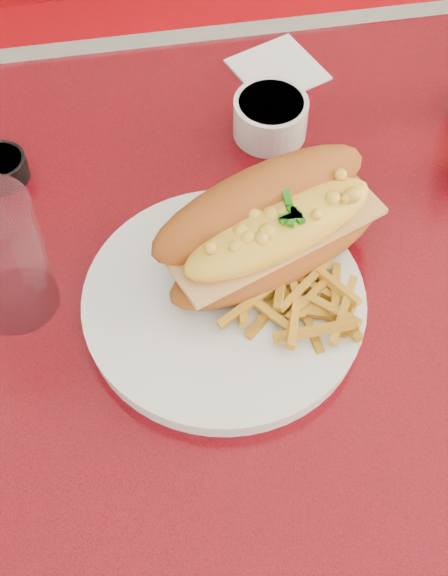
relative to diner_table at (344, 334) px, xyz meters
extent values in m
plane|color=silver|center=(0.00, 0.00, -0.61)|extent=(8.00, 8.00, 0.00)
cube|color=red|center=(0.00, 0.00, 0.14)|extent=(1.20, 0.80, 0.04)
cube|color=silver|center=(0.00, 0.40, 0.14)|extent=(1.22, 0.03, 0.04)
cylinder|color=silver|center=(0.00, 0.00, -0.24)|extent=(0.09, 0.09, 0.72)
cylinder|color=silver|center=(0.00, 0.00, -0.59)|extent=(0.52, 0.52, 0.03)
cube|color=#A00A11|center=(0.00, 0.78, -0.38)|extent=(1.20, 0.50, 0.45)
cylinder|color=silver|center=(-0.16, -0.04, 0.17)|extent=(0.37, 0.37, 0.02)
cylinder|color=silver|center=(-0.16, -0.04, 0.18)|extent=(0.38, 0.38, 0.00)
ellipsoid|color=#A04F19|center=(-0.10, 0.00, 0.21)|extent=(0.27, 0.17, 0.05)
cube|color=tan|center=(-0.10, 0.00, 0.23)|extent=(0.24, 0.14, 0.01)
ellipsoid|color=yellow|center=(-0.10, 0.00, 0.24)|extent=(0.23, 0.14, 0.05)
ellipsoid|color=#A04F19|center=(-0.11, 0.03, 0.24)|extent=(0.27, 0.18, 0.10)
cube|color=#BABABF|center=(-0.09, -0.07, 0.18)|extent=(0.03, 0.12, 0.00)
cube|color=#BABABF|center=(-0.11, 0.00, 0.18)|extent=(0.02, 0.03, 0.00)
cylinder|color=silver|center=(-0.06, 0.20, 0.19)|extent=(0.11, 0.11, 0.05)
cylinder|color=black|center=(-0.06, 0.20, 0.21)|extent=(0.10, 0.10, 0.01)
cylinder|color=black|center=(-0.38, 0.19, 0.18)|extent=(0.07, 0.07, 0.03)
cylinder|color=silver|center=(-0.37, 0.01, 0.24)|extent=(0.11, 0.11, 0.15)
cube|color=white|center=(-0.03, 0.31, 0.16)|extent=(0.13, 0.13, 0.00)
camera|label=1|loc=(-0.24, -0.49, 0.87)|focal=50.00mm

